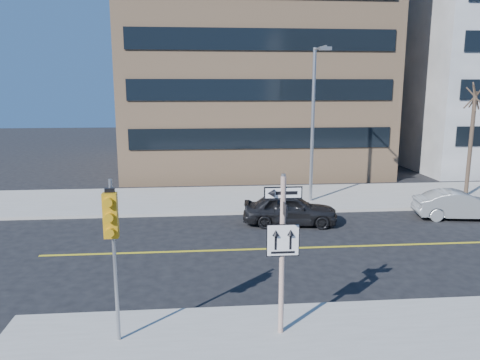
{
  "coord_description": "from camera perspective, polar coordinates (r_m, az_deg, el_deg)",
  "views": [
    {
      "loc": [
        -1.98,
        -13.16,
        6.24
      ],
      "look_at": [
        -0.45,
        4.0,
        2.76
      ],
      "focal_mm": 35.0,
      "sensor_mm": 36.0,
      "label": 1
    }
  ],
  "objects": [
    {
      "name": "traffic_signal",
      "position": [
        11.16,
        -15.38,
        -5.72
      ],
      "size": [
        0.32,
        0.45,
        4.0
      ],
      "color": "gray",
      "rests_on": "near_sidewalk"
    },
    {
      "name": "sign_pole",
      "position": [
        11.47,
        5.18,
        -7.99
      ],
      "size": [
        0.92,
        0.92,
        4.06
      ],
      "color": "silver",
      "rests_on": "near_sidewalk"
    },
    {
      "name": "parked_car_a",
      "position": [
        21.47,
        6.11,
        -3.54
      ],
      "size": [
        2.26,
        4.45,
        1.45
      ],
      "primitive_type": "imported",
      "rotation": [
        0.0,
        0.0,
        1.44
      ],
      "color": "black",
      "rests_on": "ground"
    },
    {
      "name": "parked_car_b",
      "position": [
        24.6,
        25.15,
        -2.77
      ],
      "size": [
        2.02,
        4.25,
        1.35
      ],
      "primitive_type": "imported",
      "rotation": [
        0.0,
        0.0,
        1.42
      ],
      "color": "gray",
      "rests_on": "ground"
    },
    {
      "name": "ground",
      "position": [
        14.69,
        3.23,
        -13.73
      ],
      "size": [
        120.0,
        120.0,
        0.0
      ],
      "primitive_type": "plane",
      "color": "black",
      "rests_on": "ground"
    },
    {
      "name": "building_brick",
      "position": [
        38.46,
        0.9,
        15.52
      ],
      "size": [
        18.0,
        18.0,
        18.0
      ],
      "primitive_type": "cube",
      "color": "tan",
      "rests_on": "ground"
    },
    {
      "name": "streetlight_a",
      "position": [
        24.69,
        9.02,
        7.82
      ],
      "size": [
        0.55,
        2.25,
        8.0
      ],
      "color": "gray",
      "rests_on": "far_sidewalk"
    },
    {
      "name": "street_tree_west",
      "position": [
        28.69,
        26.73,
        8.78
      ],
      "size": [
        1.8,
        1.8,
        6.35
      ],
      "color": "#3D3124",
      "rests_on": "far_sidewalk"
    }
  ]
}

